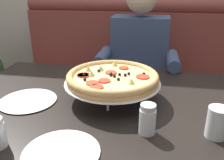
# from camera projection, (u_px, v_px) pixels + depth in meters

# --- Properties ---
(booth_bench) EXTENTS (1.86, 0.78, 1.13)m
(booth_bench) POSITION_uv_depth(u_px,v_px,m) (126.00, 87.00, 2.09)
(booth_bench) COLOR brown
(booth_bench) RESTS_ON ground_plane
(dining_table) EXTENTS (1.39, 0.94, 0.74)m
(dining_table) POSITION_uv_depth(u_px,v_px,m) (103.00, 116.00, 1.13)
(dining_table) COLOR black
(dining_table) RESTS_ON ground_plane
(diner_main) EXTENTS (0.54, 0.64, 1.27)m
(diner_main) POSITION_uv_depth(u_px,v_px,m) (138.00, 63.00, 1.71)
(diner_main) COLOR #2D3342
(diner_main) RESTS_ON ground_plane
(pizza) EXTENTS (0.44, 0.44, 0.14)m
(pizza) POSITION_uv_depth(u_px,v_px,m) (112.00, 78.00, 1.09)
(pizza) COLOR silver
(pizza) RESTS_ON dining_table
(shaker_oregano) EXTENTS (0.06, 0.06, 0.11)m
(shaker_oregano) POSITION_uv_depth(u_px,v_px,m) (147.00, 121.00, 0.86)
(shaker_oregano) COLOR white
(shaker_oregano) RESTS_ON dining_table
(plate_near_left) EXTENTS (0.26, 0.26, 0.02)m
(plate_near_left) POSITION_uv_depth(u_px,v_px,m) (28.00, 99.00, 1.10)
(plate_near_left) COLOR white
(plate_near_left) RESTS_ON dining_table
(plate_near_right) EXTENTS (0.25, 0.25, 0.02)m
(plate_near_right) POSITION_uv_depth(u_px,v_px,m) (61.00, 151.00, 0.76)
(plate_near_right) COLOR white
(plate_near_right) RESTS_ON dining_table
(drinking_glass) EXTENTS (0.07, 0.07, 0.11)m
(drinking_glass) POSITION_uv_depth(u_px,v_px,m) (217.00, 124.00, 0.84)
(drinking_glass) COLOR silver
(drinking_glass) RESTS_ON dining_table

